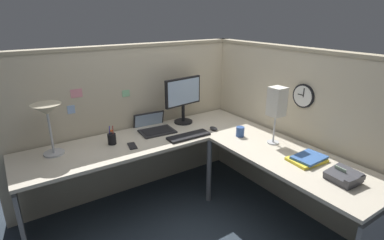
% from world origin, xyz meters
% --- Properties ---
extents(ground_plane, '(6.80, 6.80, 0.00)m').
position_xyz_m(ground_plane, '(0.00, 0.00, 0.00)').
color(ground_plane, '#2D3842').
extents(cubicle_wall_back, '(2.57, 0.12, 1.58)m').
position_xyz_m(cubicle_wall_back, '(-0.36, 0.87, 0.79)').
color(cubicle_wall_back, beige).
rests_on(cubicle_wall_back, ground).
extents(cubicle_wall_right, '(0.12, 2.37, 1.58)m').
position_xyz_m(cubicle_wall_right, '(0.87, -0.27, 0.79)').
color(cubicle_wall_right, beige).
rests_on(cubicle_wall_right, ground).
extents(desk, '(2.35, 2.15, 0.73)m').
position_xyz_m(desk, '(-0.15, -0.05, 0.63)').
color(desk, beige).
rests_on(desk, ground).
extents(monitor, '(0.46, 0.20, 0.50)m').
position_xyz_m(monitor, '(0.15, 0.64, 1.02)').
color(monitor, black).
rests_on(monitor, desk).
extents(laptop, '(0.36, 0.40, 0.22)m').
position_xyz_m(laptop, '(-0.21, 0.64, 0.75)').
color(laptop, '#232326').
rests_on(laptop, desk).
extents(keyboard, '(0.43, 0.15, 0.02)m').
position_xyz_m(keyboard, '(-0.02, 0.26, 0.74)').
color(keyboard, black).
rests_on(keyboard, desk).
extents(computer_mouse, '(0.06, 0.10, 0.03)m').
position_xyz_m(computer_mouse, '(0.30, 0.28, 0.75)').
color(computer_mouse, '#232326').
rests_on(computer_mouse, desk).
extents(desk_lamp_dome, '(0.24, 0.24, 0.44)m').
position_xyz_m(desk_lamp_dome, '(-1.18, 0.59, 1.09)').
color(desk_lamp_dome, '#B7BABF').
rests_on(desk_lamp_dome, desk).
extents(pen_cup, '(0.08, 0.08, 0.18)m').
position_xyz_m(pen_cup, '(-0.70, 0.51, 0.78)').
color(pen_cup, black).
rests_on(pen_cup, desk).
extents(cell_phone, '(0.09, 0.15, 0.01)m').
position_xyz_m(cell_phone, '(-0.57, 0.36, 0.73)').
color(cell_phone, black).
rests_on(cell_phone, desk).
extents(office_phone, '(0.20, 0.22, 0.11)m').
position_xyz_m(office_phone, '(0.46, -1.04, 0.77)').
color(office_phone, '#38383D').
rests_on(office_phone, desk).
extents(book_stack, '(0.30, 0.24, 0.04)m').
position_xyz_m(book_stack, '(0.51, -0.70, 0.75)').
color(book_stack, yellow).
rests_on(book_stack, desk).
extents(desk_lamp_paper, '(0.13, 0.13, 0.53)m').
position_xyz_m(desk_lamp_paper, '(0.56, -0.29, 1.11)').
color(desk_lamp_paper, '#B7BABF').
rests_on(desk_lamp_paper, desk).
extents(coffee_mug, '(0.08, 0.08, 0.10)m').
position_xyz_m(coffee_mug, '(0.41, 0.00, 0.78)').
color(coffee_mug, '#2D4C8C').
rests_on(coffee_mug, desk).
extents(wall_clock, '(0.04, 0.22, 0.22)m').
position_xyz_m(wall_clock, '(0.82, -0.37, 1.16)').
color(wall_clock, black).
extents(pinned_note_leftmost, '(0.08, 0.00, 0.07)m').
position_xyz_m(pinned_note_leftmost, '(-0.41, 0.82, 1.10)').
color(pinned_note_leftmost, '#8CCC99').
extents(pinned_note_middle, '(0.07, 0.00, 0.08)m').
position_xyz_m(pinned_note_middle, '(-0.95, 0.82, 1.03)').
color(pinned_note_middle, '#99B7E5').
extents(pinned_note_rightmost, '(0.10, 0.00, 0.08)m').
position_xyz_m(pinned_note_rightmost, '(-0.89, 0.82, 1.17)').
color(pinned_note_rightmost, pink).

